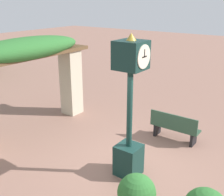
{
  "coord_description": "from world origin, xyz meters",
  "views": [
    {
      "loc": [
        -5.38,
        -3.32,
        4.1
      ],
      "look_at": [
        -0.28,
        0.35,
        1.9
      ],
      "focal_mm": 45.0,
      "sensor_mm": 36.0,
      "label": 1
    }
  ],
  "objects": [
    {
      "name": "park_bench",
      "position": [
        2.02,
        -0.33,
        0.43
      ],
      "size": [
        0.42,
        1.49,
        0.89
      ],
      "rotation": [
        0.0,
        0.0,
        1.57
      ],
      "color": "#2D4C38",
      "rests_on": "ground"
    },
    {
      "name": "pergola",
      "position": [
        0.0,
        3.76,
        2.22
      ],
      "size": [
        4.9,
        1.2,
        3.05
      ],
      "color": "#BCB299",
      "rests_on": "ground"
    },
    {
      "name": "pedestal_clock",
      "position": [
        -0.28,
        -0.15,
        1.72
      ],
      "size": [
        0.62,
        0.67,
        3.45
      ],
      "color": "#14332D",
      "rests_on": "ground"
    },
    {
      "name": "potted_plant_near_right",
      "position": [
        -1.38,
        -1.04,
        0.48
      ],
      "size": [
        0.77,
        0.77,
        0.9
      ],
      "color": "brown",
      "rests_on": "ground"
    },
    {
      "name": "ground_plane",
      "position": [
        0.0,
        0.0,
        0.0
      ],
      "size": [
        60.0,
        60.0,
        0.0
      ],
      "primitive_type": "plane",
      "color": "#8E6656"
    }
  ]
}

